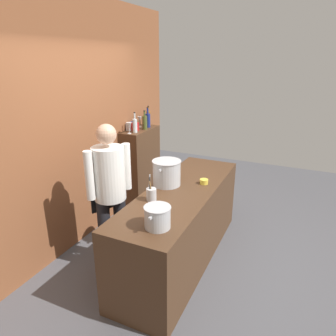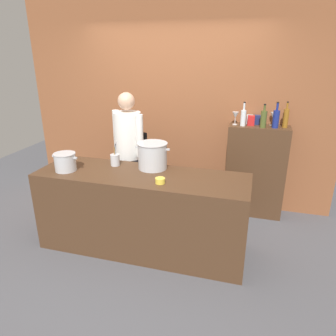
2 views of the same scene
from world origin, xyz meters
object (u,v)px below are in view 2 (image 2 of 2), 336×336
wine_glass_short (235,115)px  wine_glass_tall (273,116)px  chef (129,148)px  butter_jar (160,181)px  spice_tin_navy (257,120)px  utensil_crock (115,160)px  stockpot_large (153,156)px  spice_tin_silver (250,119)px  wine_bottle_olive (264,119)px  wine_bottle_cobalt (276,118)px  stockpot_small (65,162)px  wine_bottle_amber (286,118)px  spice_tin_red (251,121)px  wine_bottle_clear (243,117)px

wine_glass_short → wine_glass_tall: bearing=10.6°
chef → butter_jar: size_ratio=17.01×
chef → spice_tin_navy: bearing=-131.7°
utensil_crock → butter_jar: utensil_crock is taller
chef → stockpot_large: size_ratio=4.25×
stockpot_large → spice_tin_silver: spice_tin_silver is taller
butter_jar → wine_glass_short: wine_glass_short is taller
wine_bottle_olive → spice_tin_navy: 0.19m
wine_bottle_cobalt → spice_tin_navy: wine_bottle_cobalt is taller
stockpot_small → wine_bottle_olive: wine_bottle_olive is taller
chef → spice_tin_silver: 1.61m
wine_bottle_amber → spice_tin_navy: wine_bottle_amber is taller
wine_glass_tall → spice_tin_navy: bearing=176.8°
chef → utensil_crock: bearing=120.9°
stockpot_small → wine_bottle_cobalt: 2.54m
stockpot_small → wine_bottle_cobalt: wine_bottle_cobalt is taller
wine_glass_short → spice_tin_red: bearing=4.6°
wine_bottle_amber → wine_glass_short: wine_bottle_amber is taller
chef → spice_tin_navy: size_ratio=14.11×
wine_glass_tall → wine_bottle_clear: bearing=-161.0°
wine_bottle_amber → spice_tin_red: bearing=178.7°
stockpot_large → wine_glass_tall: 1.67m
butter_jar → spice_tin_navy: bearing=59.1°
stockpot_small → chef: bearing=62.2°
wine_bottle_amber → wine_bottle_cobalt: wine_bottle_amber is taller
utensil_crock → wine_glass_short: wine_glass_short is taller
stockpot_small → wine_bottle_amber: (2.29, 1.31, 0.35)m
wine_bottle_olive → butter_jar: bearing=-126.1°
wine_bottle_clear → spice_tin_navy: size_ratio=2.55×
wine_glass_short → stockpot_small: bearing=-142.3°
stockpot_large → wine_bottle_cobalt: size_ratio=1.23×
stockpot_small → butter_jar: size_ratio=3.06×
wine_bottle_cobalt → spice_tin_red: bearing=168.3°
stockpot_small → wine_bottle_clear: bearing=35.2°
utensil_crock → wine_bottle_clear: size_ratio=0.92×
wine_glass_tall → wine_glass_short: 0.47m
wine_bottle_clear → wine_bottle_cobalt: size_ratio=0.95×
chef → wine_bottle_olive: size_ratio=5.72×
wine_bottle_amber → wine_bottle_olive: bearing=-164.0°
chef → wine_bottle_clear: bearing=-134.0°
chef → wine_bottle_clear: (1.37, 0.48, 0.37)m
wine_glass_short → spice_tin_navy: wine_glass_short is taller
spice_tin_navy → wine_glass_short: bearing=-160.8°
chef → wine_bottle_amber: chef is taller
wine_glass_tall → spice_tin_silver: 0.29m
stockpot_small → wine_bottle_olive: size_ratio=1.03×
chef → wine_glass_short: 1.43m
stockpot_large → wine_glass_tall: bearing=40.1°
wine_bottle_olive → wine_glass_short: size_ratio=1.76×
wine_bottle_clear → wine_glass_tall: wine_bottle_clear is taller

